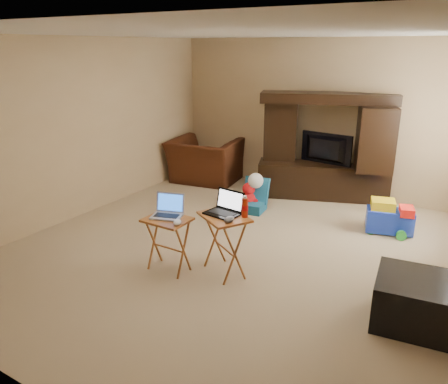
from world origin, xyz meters
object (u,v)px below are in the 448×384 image
Objects in this scene: child_rocker at (252,195)px; tray_table_left at (168,245)px; push_toy at (390,217)px; ottoman at (415,301)px; tray_table_right at (224,245)px; television at (324,149)px; recliner at (205,161)px; laptop_right at (222,204)px; mouse_right at (229,219)px; plush_toy at (249,195)px; mouse_left at (177,222)px; water_bottle at (245,208)px; laptop_left at (166,207)px; entertainment_center at (325,147)px.

tray_table_left reaches higher than child_rocker.
push_toy is 2.05m from ottoman.
television is at bearing 119.88° from tray_table_right.
recliner is at bearing 157.90° from tray_table_right.
push_toy is 2.51m from laptop_right.
tray_table_left is (-2.48, -0.37, 0.09)m from ottoman.
push_toy is 4.41× the size of mouse_right.
plush_toy is (1.35, -0.83, -0.18)m from recliner.
laptop_right is at bearing -79.42° from child_rocker.
mouse_left is at bearing -125.71° from laptop_right.
mouse_left reaches higher than ottoman.
push_toy is at bearing 60.78° from water_bottle.
ottoman is 1.81m from water_bottle.
water_bottle reaches higher than child_rocker.
laptop_right is at bearing -177.56° from ottoman.
tray_table_right is at bearing 41.87° from mouse_left.
recliner is 3.34m from laptop_left.
water_bottle is (2.27, -2.66, 0.39)m from recliner.
television is at bearing 123.14° from ottoman.
ottoman is 2.51m from tray_table_left.
recliner is at bearing 13.55° from television.
television is 3.32m from tray_table_left.
push_toy is at bearing 54.96° from mouse_left.
recliner is at bearing 148.32° from plush_toy.
recliner is 3.53m from mouse_left.
laptop_right is (0.52, 0.28, 0.49)m from tray_table_left.
entertainment_center is 2.99m from laptop_right.
television reaches higher than mouse_right.
laptop_left is (-0.64, -3.24, -0.11)m from entertainment_center.
mouse_right is at bearing -76.17° from child_rocker.
mouse_left reaches higher than child_rocker.
ottoman is (0.61, -1.96, -0.01)m from push_toy.
recliner is 1.76× the size of ottoman.
push_toy is at bearing 32.73° from laptop_left.
entertainment_center reaches higher than push_toy.
child_rocker is at bearing 171.11° from push_toy.
plush_toy is 2.10m from laptop_right.
push_toy is 1.71× the size of laptop_right.
mouse_left is 0.91× the size of mouse_right.
recliner is 3.53m from water_bottle.
tray_table_right is 1.91× the size of laptop_right.
water_bottle is (0.15, -2.93, -0.07)m from entertainment_center.
recliner is at bearing 130.48° from water_bottle.
entertainment_center is 16.60× the size of mouse_left.
mouse_right is (0.13, -0.12, 0.36)m from tray_table_right.
mouse_left is (-0.37, -0.33, 0.30)m from tray_table_right.
entertainment_center is 1.48m from plush_toy.
entertainment_center is 3.07× the size of tray_table_right.
plush_toy is 1.17× the size of laptop_right.
laptop_right is (0.59, -1.80, 0.54)m from child_rocker.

